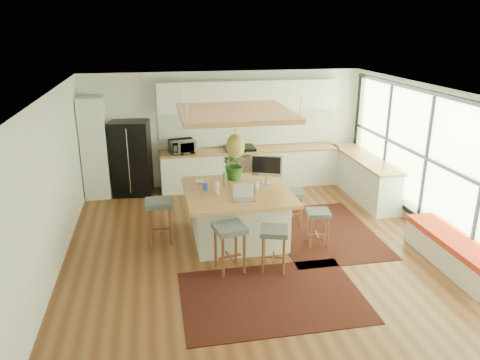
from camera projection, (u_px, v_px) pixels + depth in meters
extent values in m
plane|color=brown|center=(257.00, 248.00, 8.06)|extent=(7.00, 7.00, 0.00)
plane|color=white|center=(259.00, 93.00, 7.19)|extent=(7.00, 7.00, 0.00)
plane|color=white|center=(225.00, 129.00, 10.88)|extent=(6.50, 0.00, 6.50)
plane|color=white|center=(339.00, 288.00, 4.37)|extent=(6.50, 0.00, 6.50)
plane|color=white|center=(51.00, 187.00, 7.05)|extent=(0.00, 7.00, 7.00)
plane|color=white|center=(435.00, 164.00, 8.20)|extent=(0.00, 7.00, 7.00)
cube|color=white|center=(95.00, 148.00, 10.13)|extent=(0.55, 0.60, 2.25)
cube|color=white|center=(250.00, 169.00, 10.97)|extent=(4.20, 0.60, 0.88)
cube|color=#B0703E|center=(250.00, 150.00, 10.83)|extent=(4.24, 0.64, 0.05)
cube|color=white|center=(248.00, 128.00, 10.96)|extent=(4.20, 0.02, 0.80)
cube|color=white|center=(249.00, 96.00, 10.55)|extent=(4.20, 0.34, 0.70)
cube|color=white|center=(365.00, 178.00, 10.30)|extent=(0.60, 2.50, 0.88)
cube|color=#B0703E|center=(366.00, 158.00, 10.15)|extent=(0.64, 2.54, 0.05)
cube|color=black|center=(272.00, 296.00, 6.62)|extent=(2.60, 1.80, 0.01)
cube|color=black|center=(323.00, 231.00, 8.68)|extent=(1.80, 2.60, 0.01)
imported|color=#A5A5AA|center=(182.00, 145.00, 10.42)|extent=(0.62, 0.44, 0.38)
imported|color=#1E4C19|center=(235.00, 167.00, 8.66)|extent=(0.67, 0.71, 0.46)
imported|color=silver|center=(201.00, 182.00, 8.47)|extent=(0.25, 0.25, 0.05)
cylinder|color=#3042C0|center=(206.00, 185.00, 8.11)|extent=(0.07, 0.07, 0.19)
cylinder|color=white|center=(216.00, 189.00, 7.90)|extent=(0.07, 0.07, 0.19)
cylinder|color=brown|center=(255.00, 190.00, 7.87)|extent=(0.07, 0.07, 0.19)
cylinder|color=silver|center=(256.00, 183.00, 8.22)|extent=(0.07, 0.07, 0.19)
cylinder|color=#638E55|center=(224.00, 181.00, 8.31)|extent=(0.07, 0.07, 0.19)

